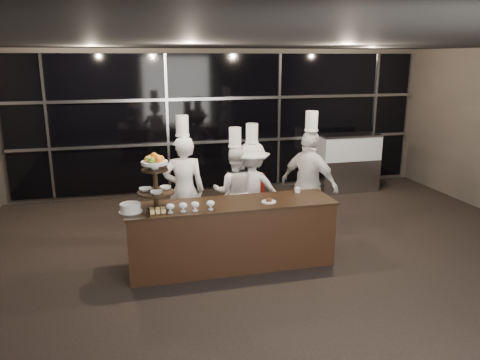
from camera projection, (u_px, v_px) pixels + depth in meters
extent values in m
plane|color=black|center=(315.00, 301.00, 5.61)|extent=(10.00, 10.00, 0.00)
plane|color=black|center=(326.00, 40.00, 4.85)|extent=(10.00, 10.00, 0.00)
plane|color=#473F38|center=(224.00, 122.00, 9.91)|extent=(9.00, 0.00, 9.00)
cube|color=black|center=(225.00, 122.00, 9.86)|extent=(8.60, 0.04, 2.80)
cube|color=#A5A5AA|center=(225.00, 141.00, 9.91)|extent=(8.60, 0.06, 0.06)
cube|color=#A5A5AA|center=(225.00, 98.00, 9.68)|extent=(8.60, 0.06, 0.06)
cube|color=#A5A5AA|center=(47.00, 128.00, 8.99)|extent=(0.05, 0.05, 2.80)
cube|color=#A5A5AA|center=(168.00, 124.00, 9.54)|extent=(0.05, 0.05, 2.80)
cube|color=#A5A5AA|center=(279.00, 120.00, 10.12)|extent=(0.05, 0.05, 2.80)
cube|color=#A5A5AA|center=(374.00, 117.00, 10.67)|extent=(0.05, 0.05, 2.80)
cube|color=black|center=(231.00, 235.00, 6.45)|extent=(2.80, 0.70, 0.90)
cube|color=black|center=(231.00, 204.00, 6.34)|extent=(2.84, 0.74, 0.03)
cylinder|color=black|center=(157.00, 207.00, 6.09)|extent=(0.24, 0.24, 0.03)
cylinder|color=black|center=(155.00, 183.00, 6.00)|extent=(0.06, 0.06, 0.70)
cylinder|color=black|center=(156.00, 192.00, 6.04)|extent=(0.48, 0.48, 0.02)
cylinder|color=black|center=(155.00, 170.00, 5.96)|extent=(0.34, 0.34, 0.02)
cylinder|color=white|center=(155.00, 167.00, 5.95)|extent=(0.10, 0.10, 0.06)
cylinder|color=white|center=(154.00, 163.00, 5.94)|extent=(0.34, 0.34, 0.04)
sphere|color=orange|center=(161.00, 159.00, 5.94)|extent=(0.09, 0.09, 0.09)
sphere|color=#5FA92B|center=(157.00, 158.00, 6.00)|extent=(0.09, 0.09, 0.09)
sphere|color=orange|center=(151.00, 158.00, 5.98)|extent=(0.09, 0.09, 0.09)
sphere|color=gold|center=(148.00, 159.00, 5.91)|extent=(0.09, 0.09, 0.09)
sphere|color=#76A92B|center=(151.00, 160.00, 5.85)|extent=(0.09, 0.09, 0.09)
sphere|color=orange|center=(158.00, 160.00, 5.87)|extent=(0.09, 0.09, 0.09)
sphere|color=orange|center=(154.00, 156.00, 5.91)|extent=(0.09, 0.09, 0.09)
imported|color=white|center=(145.00, 189.00, 6.05)|extent=(0.16, 0.16, 0.04)
imported|color=white|center=(165.00, 188.00, 6.12)|extent=(0.15, 0.15, 0.05)
imported|color=white|center=(157.00, 192.00, 5.92)|extent=(0.16, 0.16, 0.04)
cylinder|color=silver|center=(170.00, 212.00, 5.92)|extent=(0.07, 0.07, 0.01)
cylinder|color=silver|center=(170.00, 210.00, 5.91)|extent=(0.02, 0.02, 0.05)
ellipsoid|color=silver|center=(170.00, 207.00, 5.90)|extent=(0.11, 0.11, 0.08)
ellipsoid|color=#0BA90A|center=(170.00, 206.00, 5.90)|extent=(0.08, 0.08, 0.05)
cylinder|color=silver|center=(183.00, 211.00, 5.96)|extent=(0.07, 0.07, 0.01)
cylinder|color=silver|center=(183.00, 209.00, 5.95)|extent=(0.02, 0.02, 0.05)
ellipsoid|color=silver|center=(183.00, 206.00, 5.94)|extent=(0.11, 0.11, 0.08)
ellipsoid|color=#E01A4A|center=(183.00, 205.00, 5.94)|extent=(0.08, 0.08, 0.05)
cylinder|color=silver|center=(195.00, 210.00, 6.00)|extent=(0.07, 0.07, 0.01)
cylinder|color=silver|center=(195.00, 208.00, 5.99)|extent=(0.02, 0.02, 0.05)
ellipsoid|color=silver|center=(195.00, 205.00, 5.98)|extent=(0.11, 0.11, 0.08)
ellipsoid|color=beige|center=(195.00, 204.00, 5.98)|extent=(0.08, 0.08, 0.05)
cylinder|color=silver|center=(211.00, 209.00, 6.05)|extent=(0.07, 0.07, 0.01)
cylinder|color=silver|center=(211.00, 207.00, 6.04)|extent=(0.02, 0.02, 0.05)
ellipsoid|color=silver|center=(210.00, 203.00, 6.03)|extent=(0.11, 0.11, 0.08)
ellipsoid|color=#4B1A10|center=(210.00, 203.00, 6.03)|extent=(0.08, 0.08, 0.05)
cylinder|color=white|center=(131.00, 211.00, 5.97)|extent=(0.30, 0.30, 0.01)
cylinder|color=white|center=(130.00, 207.00, 5.95)|extent=(0.26, 0.26, 0.10)
cube|color=#FDD57C|center=(152.00, 212.00, 5.88)|extent=(0.06, 0.06, 0.05)
cube|color=#FDD57C|center=(158.00, 211.00, 5.90)|extent=(0.06, 0.06, 0.05)
cube|color=#FDD57C|center=(163.00, 211.00, 5.92)|extent=(0.06, 0.06, 0.05)
cube|color=#FDD57C|center=(152.00, 210.00, 5.95)|extent=(0.06, 0.06, 0.05)
cube|color=#FDD57C|center=(157.00, 210.00, 5.96)|extent=(0.06, 0.06, 0.05)
cube|color=#FDD57C|center=(163.00, 209.00, 5.98)|extent=(0.06, 0.06, 0.05)
cylinder|color=white|center=(269.00, 202.00, 6.36)|extent=(0.20, 0.20, 0.01)
cylinder|color=#4C2814|center=(269.00, 200.00, 6.35)|extent=(0.08, 0.08, 0.04)
cylinder|color=white|center=(298.00, 190.00, 6.81)|extent=(0.08, 0.08, 0.07)
cube|color=#A5A5AA|center=(347.00, 175.00, 10.17)|extent=(1.29, 0.55, 0.70)
cube|color=silver|center=(348.00, 148.00, 10.02)|extent=(1.29, 0.55, 0.50)
cube|color=#FFC67F|center=(348.00, 148.00, 10.02)|extent=(1.20, 0.46, 0.40)
cube|color=#A5A5AA|center=(349.00, 135.00, 9.95)|extent=(1.31, 0.57, 0.04)
imported|color=white|center=(184.00, 191.00, 7.13)|extent=(0.66, 0.47, 1.71)
cylinder|color=white|center=(182.00, 125.00, 6.87)|extent=(0.19, 0.19, 0.30)
cylinder|color=white|center=(182.00, 135.00, 6.91)|extent=(0.21, 0.21, 0.03)
imported|color=white|center=(235.00, 192.00, 7.48)|extent=(0.85, 0.74, 1.48)
cylinder|color=white|center=(235.00, 137.00, 7.25)|extent=(0.19, 0.19, 0.30)
cylinder|color=white|center=(235.00, 146.00, 7.29)|extent=(0.21, 0.21, 0.03)
imported|color=silver|center=(252.00, 189.00, 7.54)|extent=(1.10, 0.80, 1.53)
cylinder|color=white|center=(252.00, 133.00, 7.31)|extent=(0.19, 0.19, 0.30)
cylinder|color=white|center=(252.00, 142.00, 7.34)|extent=(0.21, 0.21, 0.03)
cube|color=maroon|center=(254.00, 191.00, 7.43)|extent=(0.34, 0.03, 0.57)
imported|color=white|center=(309.00, 185.00, 7.41)|extent=(0.93, 1.08, 1.74)
cylinder|color=white|center=(312.00, 121.00, 7.15)|extent=(0.19, 0.19, 0.30)
cylinder|color=white|center=(311.00, 130.00, 7.19)|extent=(0.21, 0.21, 0.03)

